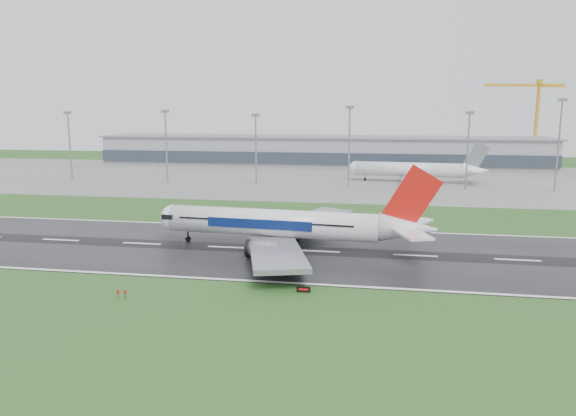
# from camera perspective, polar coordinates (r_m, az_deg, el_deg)

# --- Properties ---
(ground) EXTENTS (520.00, 520.00, 0.00)m
(ground) POSITION_cam_1_polar(r_m,az_deg,el_deg) (116.70, -6.49, -4.27)
(ground) COLOR #214A1B
(ground) RESTS_ON ground
(runway) EXTENTS (400.00, 45.00, 0.10)m
(runway) POSITION_cam_1_polar(r_m,az_deg,el_deg) (116.69, -6.49, -4.24)
(runway) COLOR black
(runway) RESTS_ON ground
(apron) EXTENTS (400.00, 130.00, 0.08)m
(apron) POSITION_cam_1_polar(r_m,az_deg,el_deg) (237.35, 1.87, 3.29)
(apron) COLOR slate
(apron) RESTS_ON ground
(terminal) EXTENTS (240.00, 36.00, 15.00)m
(terminal) POSITION_cam_1_polar(r_m,az_deg,el_deg) (295.90, 3.46, 6.14)
(terminal) COLOR gray
(terminal) RESTS_ON ground
(main_airliner) EXTENTS (65.62, 62.96, 18.02)m
(main_airliner) POSITION_cam_1_polar(r_m,az_deg,el_deg) (113.41, 0.30, 0.09)
(main_airliner) COLOR silver
(main_airliner) RESTS_ON runway
(parked_airliner) EXTENTS (62.20, 58.61, 16.87)m
(parked_airliner) POSITION_cam_1_polar(r_m,az_deg,el_deg) (227.12, 13.47, 4.84)
(parked_airliner) COLOR silver
(parked_airliner) RESTS_ON apron
(tower_crane) EXTENTS (44.89, 17.74, 45.90)m
(tower_crane) POSITION_cam_1_polar(r_m,az_deg,el_deg) (319.75, 25.18, 8.28)
(tower_crane) COLOR orange
(tower_crane) RESTS_ON ground
(runway_sign) EXTENTS (2.30, 0.79, 1.04)m
(runway_sign) POSITION_cam_1_polar(r_m,az_deg,el_deg) (87.97, 1.69, -8.78)
(runway_sign) COLOR black
(runway_sign) RESTS_ON ground
(floodmast_0) EXTENTS (0.64, 0.64, 28.15)m
(floodmast_0) POSITION_cam_1_polar(r_m,az_deg,el_deg) (246.14, -22.44, 6.05)
(floodmast_0) COLOR gray
(floodmast_0) RESTS_ON ground
(floodmast_1) EXTENTS (0.64, 0.64, 28.69)m
(floodmast_1) POSITION_cam_1_polar(r_m,az_deg,el_deg) (226.12, -12.97, 6.32)
(floodmast_1) COLOR gray
(floodmast_1) RESTS_ON ground
(floodmast_2) EXTENTS (0.64, 0.64, 27.24)m
(floodmast_2) POSITION_cam_1_polar(r_m,az_deg,el_deg) (214.52, -3.47, 6.17)
(floodmast_2) COLOR gray
(floodmast_2) RESTS_ON ground
(floodmast_3) EXTENTS (0.64, 0.64, 30.28)m
(floodmast_3) POSITION_cam_1_polar(r_m,az_deg,el_deg) (209.16, 6.60, 6.43)
(floodmast_3) COLOR gray
(floodmast_3) RESTS_ON ground
(floodmast_4) EXTENTS (0.64, 0.64, 28.19)m
(floodmast_4) POSITION_cam_1_polar(r_m,az_deg,el_deg) (211.60, 18.78, 5.70)
(floodmast_4) COLOR gray
(floodmast_4) RESTS_ON ground
(floodmast_5) EXTENTS (0.64, 0.64, 32.87)m
(floodmast_5) POSITION_cam_1_polar(r_m,az_deg,el_deg) (218.75, 27.11, 5.87)
(floodmast_5) COLOR gray
(floodmast_5) RESTS_ON ground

